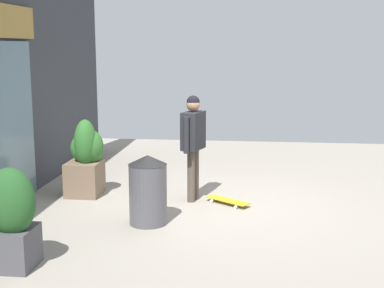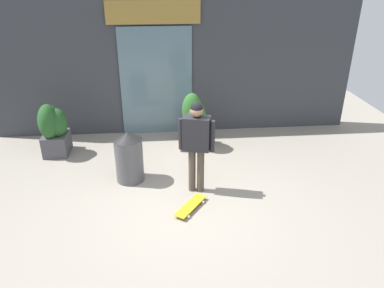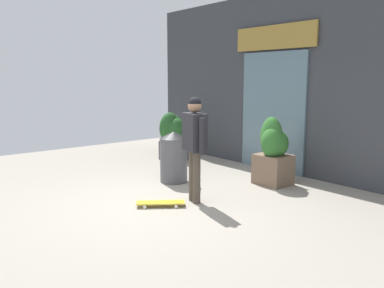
% 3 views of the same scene
% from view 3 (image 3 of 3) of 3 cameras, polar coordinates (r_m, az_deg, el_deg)
% --- Properties ---
extents(ground_plane, '(12.00, 12.00, 0.00)m').
position_cam_3_polar(ground_plane, '(6.63, -3.19, -8.36)').
color(ground_plane, gray).
extents(building_facade, '(8.75, 0.31, 3.87)m').
position_cam_3_polar(building_facade, '(8.66, 14.52, 8.46)').
color(building_facade, '#383A3F').
rests_on(building_facade, ground_plane).
extents(skateboarder, '(0.63, 0.38, 1.74)m').
position_cam_3_polar(skateboarder, '(6.39, 0.38, 0.90)').
color(skateboarder, '#4C4238').
rests_on(skateboarder, ground_plane).
extents(skateboard, '(0.62, 0.75, 0.08)m').
position_cam_3_polar(skateboard, '(6.40, -4.58, -8.46)').
color(skateboard, gold).
rests_on(skateboard, ground_plane).
extents(planter_box_left, '(0.63, 0.61, 1.31)m').
position_cam_3_polar(planter_box_left, '(7.67, 11.69, -1.00)').
color(planter_box_left, brown).
rests_on(planter_box_left, ground_plane).
extents(planter_box_right, '(0.58, 0.72, 1.19)m').
position_cam_3_polar(planter_box_right, '(9.84, -2.67, 1.37)').
color(planter_box_right, '#47474C').
rests_on(planter_box_right, ground_plane).
extents(trash_bin, '(0.55, 0.55, 1.01)m').
position_cam_3_polar(trash_bin, '(7.76, -2.67, -1.85)').
color(trash_bin, '#4C4C51').
rests_on(trash_bin, ground_plane).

